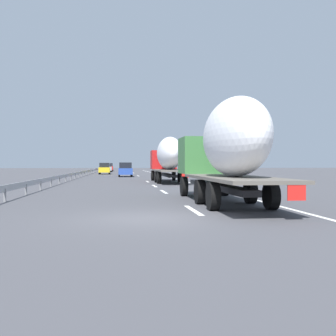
{
  "coord_description": "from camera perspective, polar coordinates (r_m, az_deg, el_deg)",
  "views": [
    {
      "loc": [
        -12.54,
        0.88,
        1.69
      ],
      "look_at": [
        17.46,
        -2.72,
        1.41
      ],
      "focal_mm": 43.08,
      "sensor_mm": 36.0,
      "label": 1
    }
  ],
  "objects": [
    {
      "name": "ground_plane",
      "position": [
        52.58,
        -5.88,
        -1.31
      ],
      "size": [
        260.0,
        260.0,
        0.0
      ],
      "primitive_type": "plane",
      "color": "#424247"
    },
    {
      "name": "lane_stripe_0",
      "position": [
        14.88,
        3.59,
        -5.96
      ],
      "size": [
        3.2,
        0.2,
        0.01
      ],
      "primitive_type": "cube",
      "color": "white",
      "rests_on": "ground_plane"
    },
    {
      "name": "lane_stripe_1",
      "position": [
        24.73,
        -0.61,
        -3.37
      ],
      "size": [
        3.2,
        0.2,
        0.01
      ],
      "primitive_type": "cube",
      "color": "white",
      "rests_on": "ground_plane"
    },
    {
      "name": "lane_stripe_2",
      "position": [
        31.23,
        -1.92,
        -2.56
      ],
      "size": [
        3.2,
        0.2,
        0.01
      ],
      "primitive_type": "cube",
      "color": "white",
      "rests_on": "ground_plane"
    },
    {
      "name": "lane_stripe_3",
      "position": [
        39.21,
        -2.92,
        -1.93
      ],
      "size": [
        3.2,
        0.2,
        0.01
      ],
      "primitive_type": "cube",
      "color": "white",
      "rests_on": "ground_plane"
    },
    {
      "name": "lane_stripe_4",
      "position": [
        57.7,
        -4.18,
        -1.14
      ],
      "size": [
        3.2,
        0.2,
        0.01
      ],
      "primitive_type": "cube",
      "color": "white",
      "rests_on": "ground_plane"
    },
    {
      "name": "lane_stripe_5",
      "position": [
        59.96,
        -4.28,
        -1.08
      ],
      "size": [
        3.2,
        0.2,
        0.01
      ],
      "primitive_type": "cube",
      "color": "white",
      "rests_on": "ground_plane"
    },
    {
      "name": "lane_stripe_6",
      "position": [
        78.8,
        -4.89,
        -0.69
      ],
      "size": [
        3.2,
        0.2,
        0.01
      ],
      "primitive_type": "cube",
      "color": "white",
      "rests_on": "ground_plane"
    },
    {
      "name": "lane_stripe_7",
      "position": [
        81.41,
        -4.95,
        -0.65
      ],
      "size": [
        3.2,
        0.2,
        0.01
      ],
      "primitive_type": "cube",
      "color": "white",
      "rests_on": "ground_plane"
    },
    {
      "name": "edge_line_right",
      "position": [
        57.92,
        -0.52,
        -1.13
      ],
      "size": [
        110.0,
        0.2,
        0.01
      ],
      "primitive_type": "cube",
      "color": "white",
      "rests_on": "ground_plane"
    },
    {
      "name": "truck_lead",
      "position": [
        37.55,
        0.01,
        1.61
      ],
      "size": [
        12.25,
        2.55,
        4.16
      ],
      "color": "#B21919",
      "rests_on": "ground_plane"
    },
    {
      "name": "truck_trailing",
      "position": [
        17.25,
        8.22,
        2.96
      ],
      "size": [
        12.09,
        2.55,
        4.3
      ],
      "color": "#387038",
      "rests_on": "ground_plane"
    },
    {
      "name": "car_blue_sedan",
      "position": [
        54.67,
        -6.05,
        -0.23
      ],
      "size": [
        4.36,
        1.87,
        1.92
      ],
      "color": "#28479E",
      "rests_on": "ground_plane"
    },
    {
      "name": "car_silver_hatch",
      "position": [
        89.27,
        -8.55,
        0.03
      ],
      "size": [
        4.57,
        1.82,
        1.79
      ],
      "color": "#ADB2B7",
      "rests_on": "ground_plane"
    },
    {
      "name": "car_red_compact",
      "position": [
        99.57,
        -8.28,
        0.12
      ],
      "size": [
        4.45,
        1.77,
        1.95
      ],
      "color": "red",
      "rests_on": "ground_plane"
    },
    {
      "name": "car_yellow_coupe",
      "position": [
        69.47,
        -8.96,
        -0.07
      ],
      "size": [
        4.61,
        1.87,
        1.92
      ],
      "color": "gold",
      "rests_on": "ground_plane"
    },
    {
      "name": "road_sign",
      "position": [
        60.85,
        0.31,
        1.11
      ],
      "size": [
        0.1,
        0.9,
        3.33
      ],
      "color": "gray",
      "rests_on": "ground_plane"
    },
    {
      "name": "tree_0",
      "position": [
        81.53,
        2.33,
        1.63
      ],
      "size": [
        2.43,
        2.43,
        5.05
      ],
      "color": "#472D19",
      "rests_on": "ground_plane"
    },
    {
      "name": "tree_1",
      "position": [
        79.66,
        3.33,
        2.18
      ],
      "size": [
        2.44,
        2.44,
        6.36
      ],
      "color": "#472D19",
      "rests_on": "ground_plane"
    },
    {
      "name": "tree_2",
      "position": [
        40.74,
        9.59,
        3.25
      ],
      "size": [
        3.35,
        3.35,
        5.41
      ],
      "color": "#472D19",
      "rests_on": "ground_plane"
    },
    {
      "name": "tree_3",
      "position": [
        43.54,
        9.04,
        4.42
      ],
      "size": [
        3.05,
        3.05,
        7.64
      ],
      "color": "#472D19",
      "rests_on": "ground_plane"
    },
    {
      "name": "guardrail_median",
      "position": [
        55.79,
        -12.11,
        -0.62
      ],
      "size": [
        94.0,
        0.1,
        0.76
      ],
      "color": "#9EA0A5",
      "rests_on": "ground_plane"
    }
  ]
}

